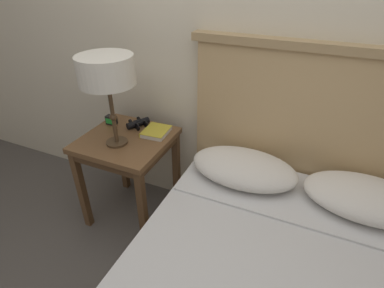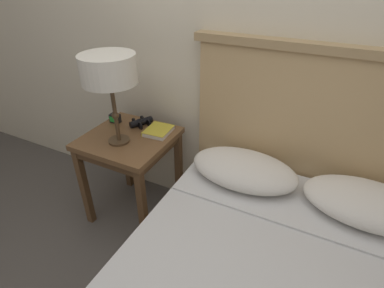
% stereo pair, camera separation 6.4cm
% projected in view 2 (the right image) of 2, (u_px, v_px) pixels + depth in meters
% --- Properties ---
extents(wall_back, '(8.00, 0.06, 2.60)m').
position_uv_depth(wall_back, '(254.00, 26.00, 1.59)').
color(wall_back, beige).
rests_on(wall_back, ground_plane).
extents(nightstand, '(0.54, 0.53, 0.64)m').
position_uv_depth(nightstand, '(130.00, 148.00, 1.96)').
color(nightstand, brown).
rests_on(nightstand, ground_plane).
extents(table_lamp, '(0.31, 0.31, 0.54)m').
position_uv_depth(table_lamp, '(109.00, 71.00, 1.62)').
color(table_lamp, '#4C3823').
rests_on(table_lamp, nightstand).
extents(book_on_nightstand, '(0.17, 0.19, 0.03)m').
position_uv_depth(book_on_nightstand, '(158.00, 131.00, 1.94)').
color(book_on_nightstand, silver).
rests_on(book_on_nightstand, nightstand).
extents(binoculars_pair, '(0.16, 0.16, 0.05)m').
position_uv_depth(binoculars_pair, '(141.00, 122.00, 2.03)').
color(binoculars_pair, black).
rests_on(binoculars_pair, nightstand).
extents(alarm_clock, '(0.07, 0.05, 0.06)m').
position_uv_depth(alarm_clock, '(115.00, 118.00, 2.06)').
color(alarm_clock, black).
rests_on(alarm_clock, nightstand).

